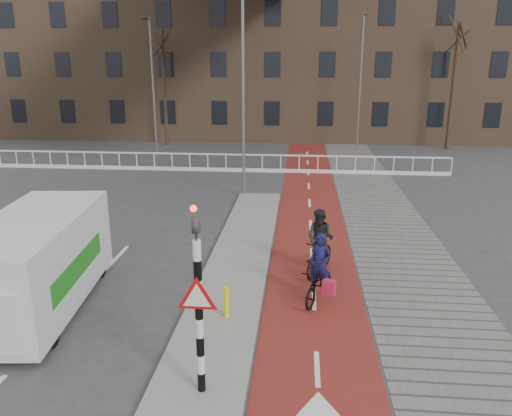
{
  "coord_description": "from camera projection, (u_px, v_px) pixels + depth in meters",
  "views": [
    {
      "loc": [
        1.07,
        -9.58,
        5.82
      ],
      "look_at": [
        -0.25,
        5.0,
        1.5
      ],
      "focal_mm": 35.0,
      "sensor_mm": 36.0,
      "label": 1
    }
  ],
  "objects": [
    {
      "name": "ground",
      "position": [
        247.0,
        338.0,
        10.89
      ],
      "size": [
        120.0,
        120.0,
        0.0
      ],
      "primitive_type": "plane",
      "color": "#38383A",
      "rests_on": "ground"
    },
    {
      "name": "bike_lane",
      "position": [
        310.0,
        210.0,
        20.31
      ],
      "size": [
        2.5,
        60.0,
        0.01
      ],
      "primitive_type": "cube",
      "color": "maroon",
      "rests_on": "ground"
    },
    {
      "name": "sidewalk",
      "position": [
        380.0,
        212.0,
        20.07
      ],
      "size": [
        3.0,
        60.0,
        0.01
      ],
      "primitive_type": "cube",
      "color": "slate",
      "rests_on": "ground"
    },
    {
      "name": "curb_island",
      "position": [
        238.0,
        264.0,
        14.76
      ],
      "size": [
        1.8,
        16.0,
        0.12
      ],
      "primitive_type": "cube",
      "color": "gray",
      "rests_on": "ground"
    },
    {
      "name": "traffic_signal",
      "position": [
        198.0,
        296.0,
        8.45
      ],
      "size": [
        0.8,
        0.8,
        3.68
      ],
      "color": "black",
      "rests_on": "curb_island"
    },
    {
      "name": "bollard",
      "position": [
        227.0,
        302.0,
        11.47
      ],
      "size": [
        0.12,
        0.12,
        0.75
      ],
      "primitive_type": "cylinder",
      "color": "#F6EC0D",
      "rests_on": "curb_island"
    },
    {
      "name": "cyclist_near",
      "position": [
        320.0,
        279.0,
        12.42
      ],
      "size": [
        1.18,
        1.77,
        1.77
      ],
      "rotation": [
        0.0,
        0.0,
        -0.39
      ],
      "color": "black",
      "rests_on": "bike_lane"
    },
    {
      "name": "cyclist_far",
      "position": [
        320.0,
        247.0,
        14.01
      ],
      "size": [
        1.16,
        1.79,
        1.88
      ],
      "rotation": [
        0.0,
        0.0,
        -0.42
      ],
      "color": "black",
      "rests_on": "bike_lane"
    },
    {
      "name": "van",
      "position": [
        35.0,
        262.0,
        11.95
      ],
      "size": [
        2.63,
        5.47,
        2.27
      ],
      "rotation": [
        0.0,
        0.0,
        0.1
      ],
      "color": "silver",
      "rests_on": "ground"
    },
    {
      "name": "railing",
      "position": [
        190.0,
        165.0,
        27.48
      ],
      "size": [
        28.0,
        0.1,
        0.99
      ],
      "color": "silver",
      "rests_on": "ground"
    },
    {
      "name": "townhouse_row",
      "position": [
        252.0,
        35.0,
        39.51
      ],
      "size": [
        46.0,
        10.0,
        15.9
      ],
      "color": "#7F6047",
      "rests_on": "ground"
    },
    {
      "name": "tree_mid",
      "position": [
        165.0,
        89.0,
        35.0
      ],
      "size": [
        0.23,
        0.23,
        7.91
      ],
      "primitive_type": "cylinder",
      "color": "#2F2015",
      "rests_on": "ground"
    },
    {
      "name": "tree_right",
      "position": [
        453.0,
        88.0,
        33.2
      ],
      "size": [
        0.27,
        0.27,
        8.21
      ],
      "primitive_type": "cylinder",
      "color": "#2F2015",
      "rests_on": "ground"
    },
    {
      "name": "streetlight_near",
      "position": [
        243.0,
        100.0,
        21.21
      ],
      "size": [
        0.12,
        0.12,
        8.43
      ],
      "primitive_type": "cylinder",
      "color": "slate",
      "rests_on": "ground"
    },
    {
      "name": "streetlight_left",
      "position": [
        153.0,
        90.0,
        30.42
      ],
      "size": [
        0.12,
        0.12,
        8.29
      ],
      "primitive_type": "cylinder",
      "color": "slate",
      "rests_on": "ground"
    },
    {
      "name": "streetlight_right",
      "position": [
        360.0,
        84.0,
        32.86
      ],
      "size": [
        0.12,
        0.12,
        8.75
      ],
      "primitive_type": "cylinder",
      "color": "slate",
      "rests_on": "ground"
    }
  ]
}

